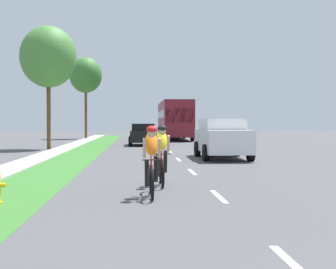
{
  "coord_description": "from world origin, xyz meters",
  "views": [
    {
      "loc": [
        -1.81,
        -1.59,
        1.67
      ],
      "look_at": [
        -0.51,
        18.16,
        1.12
      ],
      "focal_mm": 50.28,
      "sensor_mm": 36.0,
      "label": 1
    }
  ],
  "objects": [
    {
      "name": "street_tree_far",
      "position": [
        -6.76,
        44.35,
        6.13
      ],
      "size": [
        3.13,
        3.13,
        7.88
      ],
      "color": "brown",
      "rests_on": "ground_plane"
    },
    {
      "name": "cyclist_lead",
      "position": [
        -1.5,
        8.75,
        0.81
      ],
      "size": [
        0.42,
        1.72,
        1.58
      ],
      "color": "black",
      "rests_on": "ground_plane"
    },
    {
      "name": "street_tree_near",
      "position": [
        -7.12,
        27.1,
        5.53
      ],
      "size": [
        3.35,
        3.35,
        7.4
      ],
      "color": "brown",
      "rests_on": "ground_plane"
    },
    {
      "name": "sedan_black",
      "position": [
        -1.4,
        31.45,
        0.77
      ],
      "size": [
        1.98,
        4.3,
        1.52
      ],
      "color": "black",
      "rests_on": "ground_plane"
    },
    {
      "name": "sidewalk_concrete",
      "position": [
        -6.27,
        20.0,
        0.0
      ],
      "size": [
        1.23,
        70.0,
        0.1
      ],
      "primitive_type": "cube",
      "color": "#B2ADA3",
      "rests_on": "ground_plane"
    },
    {
      "name": "bus_maroon",
      "position": [
        1.65,
        42.04,
        1.98
      ],
      "size": [
        2.78,
        11.6,
        3.48
      ],
      "color": "maroon",
      "rests_on": "ground_plane"
    },
    {
      "name": "suv_white",
      "position": [
        2.02,
        19.35,
        0.95
      ],
      "size": [
        2.15,
        4.7,
        1.79
      ],
      "color": "silver",
      "rests_on": "ground_plane"
    },
    {
      "name": "grass_verge",
      "position": [
        -4.66,
        20.0,
        0.0
      ],
      "size": [
        1.98,
        70.0,
        0.01
      ],
      "primitive_type": "cube",
      "color": "#38722D",
      "rests_on": "ground_plane"
    },
    {
      "name": "lane_markings_center",
      "position": [
        0.0,
        24.0,
        0.0
      ],
      "size": [
        0.12,
        52.71,
        0.01
      ],
      "color": "white",
      "rests_on": "ground_plane"
    },
    {
      "name": "ground_plane",
      "position": [
        0.0,
        20.0,
        0.0
      ],
      "size": [
        120.0,
        120.0,
        0.0
      ],
      "primitive_type": "plane",
      "color": "#4C4C4F"
    },
    {
      "name": "cyclist_trailing",
      "position": [
        -1.18,
        10.59,
        0.81
      ],
      "size": [
        0.42,
        1.72,
        1.58
      ],
      "color": "black",
      "rests_on": "ground_plane"
    }
  ]
}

